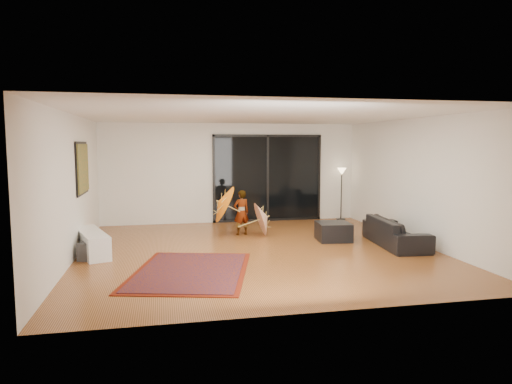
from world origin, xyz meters
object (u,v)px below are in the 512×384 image
object	(u,v)px
sofa	(396,232)
child	(241,213)
media_console	(92,243)
ottoman	(333,231)

from	to	relation	value
sofa	child	xyz separation A→B (m)	(-3.01, 1.78, 0.24)
sofa	child	world-z (taller)	child
media_console	child	xyz separation A→B (m)	(3.19, 1.27, 0.31)
ottoman	child	xyz separation A→B (m)	(-1.90, 1.05, 0.33)
sofa	child	size ratio (longest dim) A/B	1.86
media_console	ottoman	size ratio (longest dim) A/B	2.29
media_console	sofa	distance (m)	6.22
sofa	ottoman	distance (m)	1.33
sofa	child	distance (m)	3.50
ottoman	sofa	bearing A→B (deg)	-33.35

